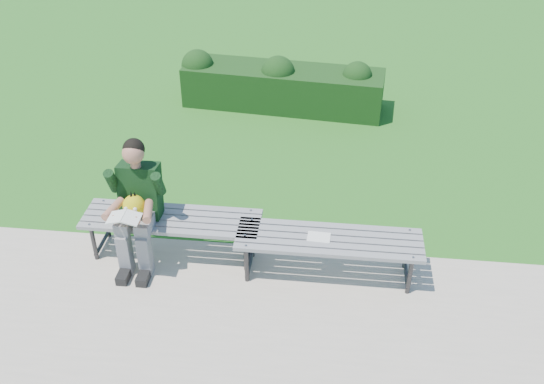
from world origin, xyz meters
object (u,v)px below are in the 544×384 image
object	(u,v)px
hedge	(280,85)
seated_boy	(137,201)
paper_sheet	(319,237)
bench_right	(329,242)
bench_left	(172,222)

from	to	relation	value
hedge	seated_boy	size ratio (longest dim) A/B	2.35
seated_boy	paper_sheet	size ratio (longest dim) A/B	5.78
hedge	paper_sheet	xyz separation A→B (m)	(0.75, -3.79, 0.12)
hedge	bench_right	distance (m)	3.89
bench_right	hedge	bearing A→B (deg)	102.67
bench_right	paper_sheet	size ratio (longest dim) A/B	7.91
bench_left	paper_sheet	distance (m)	1.50
hedge	bench_right	size ratio (longest dim) A/B	1.72
bench_right	seated_boy	world-z (taller)	seated_boy
hedge	bench_left	bearing A→B (deg)	-101.52
bench_right	seated_boy	distance (m)	1.92
bench_right	paper_sheet	distance (m)	0.12
bench_right	paper_sheet	world-z (taller)	bench_right
bench_left	bench_right	world-z (taller)	same
bench_right	paper_sheet	bearing A→B (deg)	180.00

